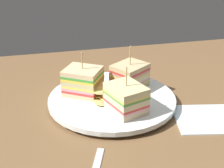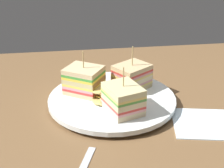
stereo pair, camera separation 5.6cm
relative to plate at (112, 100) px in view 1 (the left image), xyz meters
The scene contains 7 objects.
ground_plane 1.99cm from the plate, ahead, with size 110.99×73.05×1.80cm, color brown.
plate is the anchor object (origin of this frame).
sandwich_wedge_0 7.22cm from the plate, 100.95° to the left, with size 7.98×8.89×9.25cm.
sandwich_wedge_1 7.22cm from the plate, 141.84° to the right, with size 9.43×9.02×9.69cm.
sandwich_wedge_2 7.31cm from the plate, 28.48° to the right, with size 9.62×9.28×9.42cm.
chip_pile 2.91cm from the plate, 28.75° to the left, with size 6.99×7.87×2.92cm.
napkin 20.69cm from the plate, 148.92° to the left, with size 14.46×10.93×0.50cm, color white.
Camera 1 is at (14.18, 57.80, 32.89)cm, focal length 50.58 mm.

